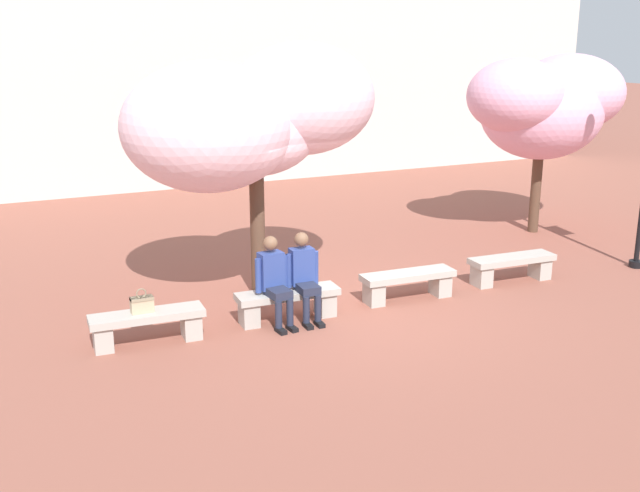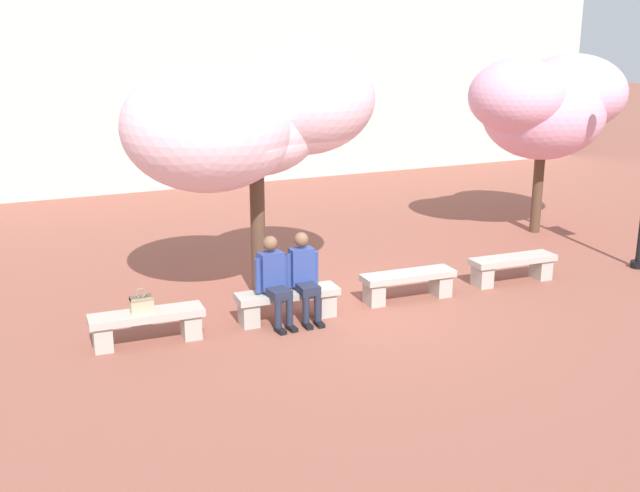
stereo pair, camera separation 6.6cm
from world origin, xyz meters
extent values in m
plane|color=#8E5142|center=(0.00, 0.00, 0.00)|extent=(100.00, 100.00, 0.00)
cube|color=beige|center=(0.00, 12.34, 4.02)|extent=(28.00, 4.00, 8.05)
cube|color=#ADA89E|center=(-3.08, 0.00, 0.40)|extent=(1.55, 0.51, 0.10)
cube|color=#ADA89E|center=(-3.67, 0.04, 0.17)|extent=(0.26, 0.35, 0.35)
cube|color=#ADA89E|center=(-2.49, -0.04, 0.17)|extent=(0.26, 0.35, 0.35)
cube|color=#ADA89E|center=(-1.03, 0.00, 0.40)|extent=(1.55, 0.51, 0.10)
cube|color=#ADA89E|center=(-1.62, 0.04, 0.17)|extent=(0.26, 0.35, 0.35)
cube|color=#ADA89E|center=(-0.44, -0.04, 0.17)|extent=(0.26, 0.35, 0.35)
cube|color=#ADA89E|center=(1.03, 0.00, 0.40)|extent=(1.55, 0.51, 0.10)
cube|color=#ADA89E|center=(0.44, 0.04, 0.17)|extent=(0.26, 0.35, 0.35)
cube|color=#ADA89E|center=(1.62, -0.04, 0.17)|extent=(0.26, 0.35, 0.35)
cube|color=#ADA89E|center=(3.08, 0.00, 0.40)|extent=(1.55, 0.51, 0.10)
cube|color=#ADA89E|center=(2.49, 0.04, 0.17)|extent=(0.26, 0.35, 0.35)
cube|color=#ADA89E|center=(3.67, -0.04, 0.17)|extent=(0.26, 0.35, 0.35)
cube|color=black|center=(-1.32, -0.43, 0.03)|extent=(0.12, 0.23, 0.06)
cylinder|color=#23283D|center=(-1.32, -0.37, 0.24)|extent=(0.10, 0.10, 0.42)
cube|color=black|center=(-1.14, -0.41, 0.03)|extent=(0.12, 0.23, 0.06)
cylinder|color=#23283D|center=(-1.15, -0.35, 0.24)|extent=(0.10, 0.10, 0.42)
cube|color=#23283D|center=(-1.25, -0.18, 0.51)|extent=(0.31, 0.42, 0.12)
cube|color=#2D4289|center=(-1.27, 0.04, 0.78)|extent=(0.36, 0.25, 0.54)
sphere|color=brown|center=(-1.27, 0.04, 1.19)|extent=(0.21, 0.21, 0.21)
cylinder|color=#2D4289|center=(-1.48, 0.00, 0.74)|extent=(0.09, 0.09, 0.50)
cylinder|color=#2D4289|center=(-1.06, 0.04, 0.74)|extent=(0.09, 0.09, 0.50)
cube|color=black|center=(-0.90, -0.42, 0.03)|extent=(0.11, 0.22, 0.06)
cylinder|color=#23283D|center=(-0.89, -0.36, 0.24)|extent=(0.10, 0.10, 0.42)
cube|color=black|center=(-0.72, -0.42, 0.03)|extent=(0.11, 0.22, 0.06)
cylinder|color=#23283D|center=(-0.71, -0.36, 0.24)|extent=(0.10, 0.10, 0.42)
cube|color=#23283D|center=(-0.80, -0.18, 0.51)|extent=(0.30, 0.41, 0.12)
cube|color=#2D4289|center=(-0.79, 0.04, 0.78)|extent=(0.35, 0.23, 0.54)
sphere|color=brown|center=(-0.79, 0.04, 1.19)|extent=(0.21, 0.21, 0.21)
cylinder|color=#2D4289|center=(-1.00, 0.03, 0.74)|extent=(0.09, 0.09, 0.50)
cylinder|color=#2D4289|center=(-0.58, 0.01, 0.74)|extent=(0.09, 0.09, 0.50)
cube|color=tan|center=(-3.13, 0.02, 0.56)|extent=(0.30, 0.14, 0.22)
cube|color=gray|center=(-3.13, 0.01, 0.65)|extent=(0.30, 0.15, 0.04)
torus|color=#807259|center=(-3.13, 0.02, 0.72)|extent=(0.14, 0.02, 0.14)
cylinder|color=#513828|center=(-1.00, 1.25, 0.95)|extent=(0.23, 0.23, 1.90)
ellipsoid|color=#F4CCDB|center=(-1.00, 1.25, 2.70)|extent=(2.02, 1.80, 1.52)
ellipsoid|color=#F4CCDB|center=(-1.77, 1.17, 2.73)|extent=(2.55, 2.52, 1.91)
ellipsoid|color=#F4CCDB|center=(-0.23, 1.20, 3.09)|extent=(2.30, 1.99, 1.73)
cylinder|color=#513828|center=(5.73, 2.52, 0.84)|extent=(0.21, 0.21, 1.68)
ellipsoid|color=#EAA8C6|center=(5.73, 2.52, 2.53)|extent=(2.60, 2.33, 1.95)
ellipsoid|color=#EAA8C6|center=(4.94, 2.39, 2.88)|extent=(1.97, 1.94, 1.48)
ellipsoid|color=#EAA8C6|center=(6.52, 2.61, 2.89)|extent=(2.12, 2.30, 1.59)
cylinder|color=black|center=(5.66, -0.30, 0.06)|extent=(0.24, 0.24, 0.12)
camera|label=1|loc=(-5.03, -9.49, 4.01)|focal=42.00mm
camera|label=2|loc=(-4.97, -9.52, 4.01)|focal=42.00mm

